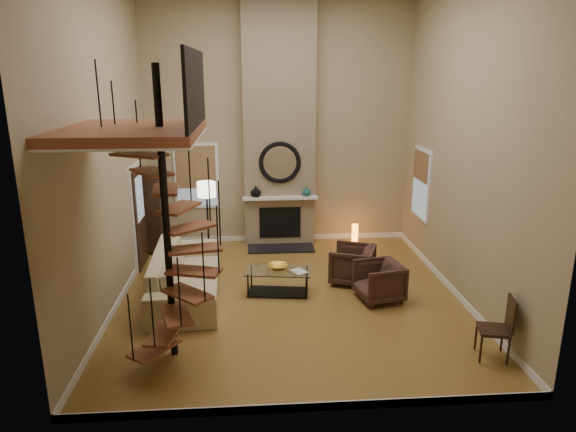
{
  "coord_description": "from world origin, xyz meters",
  "views": [
    {
      "loc": [
        -0.66,
        -8.46,
        3.92
      ],
      "look_at": [
        0.0,
        0.4,
        1.4
      ],
      "focal_mm": 31.98,
      "sensor_mm": 36.0,
      "label": 1
    }
  ],
  "objects": [
    {
      "name": "loft",
      "position": [
        -2.04,
        -1.8,
        3.24
      ],
      "size": [
        1.7,
        2.2,
        1.09
      ],
      "color": "brown",
      "rests_on": "left_wall"
    },
    {
      "name": "left_wall",
      "position": [
        -3.0,
        0.0,
        2.75
      ],
      "size": [
        0.02,
        6.5,
        5.5
      ],
      "primitive_type": "cube",
      "color": "tan",
      "rests_on": "ground"
    },
    {
      "name": "baseboard_right",
      "position": [
        2.99,
        0.0,
        0.06
      ],
      "size": [
        0.02,
        6.5,
        0.12
      ],
      "primitive_type": "cube",
      "color": "white",
      "rests_on": "ground"
    },
    {
      "name": "bowl",
      "position": [
        -0.2,
        0.22,
        0.5
      ],
      "size": [
        0.36,
        0.36,
        0.09
      ],
      "primitive_type": "imported",
      "color": "gold",
      "rests_on": "coffee_table"
    },
    {
      "name": "back_wall",
      "position": [
        0.0,
        3.25,
        2.75
      ],
      "size": [
        6.0,
        0.02,
        5.5
      ],
      "primitive_type": "cube",
      "color": "tan",
      "rests_on": "ground"
    },
    {
      "name": "window_back",
      "position": [
        -1.9,
        3.22,
        1.62
      ],
      "size": [
        1.02,
        0.06,
        1.52
      ],
      "color": "white",
      "rests_on": "back_wall"
    },
    {
      "name": "right_wall",
      "position": [
        3.0,
        0.0,
        2.75
      ],
      "size": [
        0.02,
        6.5,
        5.5
      ],
      "primitive_type": "cube",
      "color": "tan",
      "rests_on": "ground"
    },
    {
      "name": "floor_lamp",
      "position": [
        -1.58,
        2.03,
        1.41
      ],
      "size": [
        0.39,
        0.39,
        1.7
      ],
      "color": "black",
      "rests_on": "ground"
    },
    {
      "name": "armchair_near",
      "position": [
        1.32,
        0.56,
        0.35
      ],
      "size": [
        1.03,
        1.02,
        0.73
      ],
      "primitive_type": "imported",
      "rotation": [
        0.0,
        0.0,
        -1.94
      ],
      "color": "#41261E",
      "rests_on": "ground"
    },
    {
      "name": "vase_left",
      "position": [
        -0.55,
        2.82,
        1.3
      ],
      "size": [
        0.24,
        0.24,
        0.25
      ],
      "primitive_type": "imported",
      "color": "black",
      "rests_on": "mantel"
    },
    {
      "name": "entry_door",
      "position": [
        -2.95,
        1.8,
        1.05
      ],
      "size": [
        0.1,
        1.05,
        2.16
      ],
      "color": "white",
      "rests_on": "ground"
    },
    {
      "name": "mirror_frame",
      "position": [
        0.0,
        2.84,
        1.95
      ],
      "size": [
        0.94,
        0.1,
        0.94
      ],
      "primitive_type": "torus",
      "rotation": [
        1.57,
        0.0,
        0.0
      ],
      "color": "black",
      "rests_on": "chimney_breast"
    },
    {
      "name": "accent_lamp",
      "position": [
        1.73,
        2.72,
        0.25
      ],
      "size": [
        0.14,
        0.14,
        0.51
      ],
      "primitive_type": "cylinder",
      "color": "orange",
      "rests_on": "ground"
    },
    {
      "name": "baseboard_front",
      "position": [
        0.0,
        -3.24,
        0.06
      ],
      "size": [
        6.0,
        0.02,
        0.12
      ],
      "primitive_type": "cube",
      "color": "white",
      "rests_on": "ground"
    },
    {
      "name": "book",
      "position": [
        0.15,
        0.02,
        0.46
      ],
      "size": [
        0.34,
        0.36,
        0.03
      ],
      "primitive_type": "imported",
      "rotation": [
        0.0,
        0.0,
        0.55
      ],
      "color": "gray",
      "rests_on": "coffee_table"
    },
    {
      "name": "hearth",
      "position": [
        0.0,
        2.57,
        0.02
      ],
      "size": [
        1.5,
        0.6,
        0.04
      ],
      "primitive_type": "cube",
      "color": "black",
      "rests_on": "ground"
    },
    {
      "name": "ground",
      "position": [
        0.0,
        0.0,
        -0.01
      ],
      "size": [
        6.0,
        6.5,
        0.01
      ],
      "primitive_type": "cube",
      "color": "#AE8138",
      "rests_on": "ground"
    },
    {
      "name": "baseboard_left",
      "position": [
        -2.99,
        0.0,
        0.06
      ],
      "size": [
        0.02,
        6.5,
        0.12
      ],
      "primitive_type": "cube",
      "color": "white",
      "rests_on": "ground"
    },
    {
      "name": "firebox",
      "position": [
        0.0,
        2.86,
        0.55
      ],
      "size": [
        0.95,
        0.02,
        0.72
      ],
      "primitive_type": "cube",
      "color": "black",
      "rests_on": "chimney_breast"
    },
    {
      "name": "baseboard_back",
      "position": [
        0.0,
        3.24,
        0.06
      ],
      "size": [
        6.0,
        0.02,
        0.12
      ],
      "primitive_type": "cube",
      "color": "white",
      "rests_on": "ground"
    },
    {
      "name": "side_chair",
      "position": [
        2.76,
        -2.27,
        0.53
      ],
      "size": [
        0.5,
        0.48,
        0.91
      ],
      "color": "black",
      "rests_on": "ground"
    },
    {
      "name": "sofa",
      "position": [
        -1.87,
        0.28,
        0.4
      ],
      "size": [
        1.25,
        2.96,
        0.85
      ],
      "primitive_type": "imported",
      "rotation": [
        0.0,
        0.0,
        1.61
      ],
      "color": "#CCBB8E",
      "rests_on": "ground"
    },
    {
      "name": "mirror_disc",
      "position": [
        0.0,
        2.85,
        1.95
      ],
      "size": [
        0.8,
        0.01,
        0.8
      ],
      "primitive_type": "cylinder",
      "rotation": [
        1.57,
        0.0,
        0.0
      ],
      "color": "white",
      "rests_on": "chimney_breast"
    },
    {
      "name": "armchair_far",
      "position": [
        1.63,
        -0.23,
        0.35
      ],
      "size": [
        0.89,
        0.87,
        0.69
      ],
      "primitive_type": "imported",
      "rotation": [
        0.0,
        0.0,
        -1.37
      ],
      "color": "#41261E",
      "rests_on": "ground"
    },
    {
      "name": "hutch",
      "position": [
        -2.8,
        2.77,
        0.95
      ],
      "size": [
        0.37,
        0.79,
        1.77
      ],
      "primitive_type": "cube",
      "color": "black",
      "rests_on": "ground"
    },
    {
      "name": "spiral_stair",
      "position": [
        -1.78,
        -1.79,
        1.78
      ],
      "size": [
        1.47,
        1.47,
        4.06
      ],
      "color": "black",
      "rests_on": "ground"
    },
    {
      "name": "coffee_table",
      "position": [
        -0.2,
        0.17,
        0.28
      ],
      "size": [
        1.25,
        0.75,
        0.45
      ],
      "color": "silver",
      "rests_on": "ground"
    },
    {
      "name": "window_right",
      "position": [
        2.97,
        2.0,
        1.63
      ],
      "size": [
        0.06,
        1.02,
        1.52
      ],
      "color": "white",
      "rests_on": "right_wall"
    },
    {
      "name": "chimney_breast",
      "position": [
        0.0,
        3.06,
        2.75
      ],
      "size": [
        1.6,
        0.38,
        5.5
      ],
      "primitive_type": "cube",
      "color": "#887658",
      "rests_on": "ground"
    },
    {
      "name": "mantel",
      "position": [
        0.0,
        2.78,
        1.15
      ],
      "size": [
        1.7,
        0.18,
        0.06
      ],
      "primitive_type": "cube",
      "color": "white",
      "rests_on": "chimney_breast"
    },
    {
      "name": "front_wall",
      "position": [
        0.0,
        -3.25,
        2.75
      ],
      "size": [
        6.0,
        0.02,
        5.5
      ],
      "primitive_type": "cube",
      "color": "tan",
      "rests_on": "ground"
    },
    {
      "name": "vase_right",
      "position": [
        0.6,
        2.82,
        1.28
      ],
      "size": [
        0.2,
        0.2,
        0.21
      ],
      "primitive_type": "imported",
      "color": "#17534F",
      "rests_on": "mantel"
    }
  ]
}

